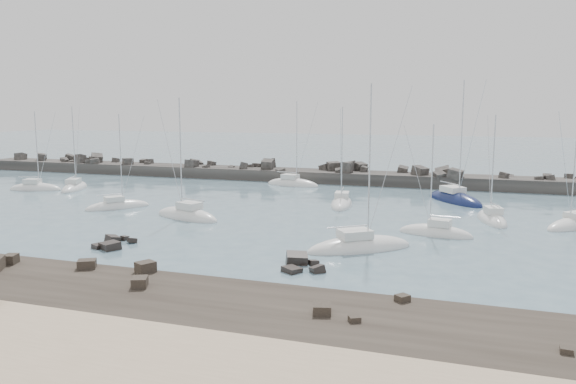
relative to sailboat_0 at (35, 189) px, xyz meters
The scene contains 16 objects.
ground 38.68m from the sailboat_0, 22.99° to the right, with size 400.00×400.00×0.00m, color slate.
rock_shelf 51.03m from the sailboat_0, 46.63° to the right, with size 140.00×12.13×1.77m.
rock_cluster_near 40.08m from the sailboat_0, 38.56° to the right, with size 3.43×4.64×1.25m.
rock_cluster_far 55.39m from the sailboat_0, 27.83° to the right, with size 3.90×4.06×1.50m.
breakwater 36.33m from the sailboat_0, 39.09° to the left, with size 115.00×7.58×5.01m.
sailboat_0 is the anchor object (origin of this frame).
sailboat_1 5.58m from the sailboat_0, 26.31° to the left, with size 5.35×8.70×13.22m.
sailboat_2 22.37m from the sailboat_0, 23.22° to the right, with size 6.72×7.49×12.19m.
sailboat_3 38.26m from the sailboat_0, 26.22° to the left, with size 9.20×4.20×14.05m.
sailboat_4 33.62m from the sailboat_0, 20.22° to the right, with size 9.32×5.42×14.19m.
sailboat_5 45.81m from the sailboat_0, ahead, with size 3.78×8.55×13.12m.
sailboat_6 55.70m from the sailboat_0, 20.14° to the right, with size 9.44×8.17×15.13m.
sailboat_7 59.66m from the sailboat_0, ahead, with size 9.01×10.40×16.64m.
sailboat_8 59.16m from the sailboat_0, 11.06° to the right, with size 7.39×3.45×11.43m.
sailboat_9 63.30m from the sailboat_0, ahead, with size 4.22×8.02×12.30m.
sailboat_10 71.15m from the sailboat_0, ahead, with size 7.12×7.84×12.81m.
Camera 1 is at (25.93, -50.20, 12.03)m, focal length 35.00 mm.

